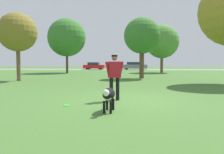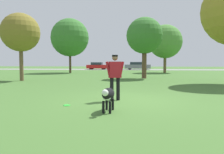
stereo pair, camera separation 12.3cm
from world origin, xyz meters
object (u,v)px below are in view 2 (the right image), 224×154
object	(u,v)px
tree_far_right	(165,42)
parked_car_grey	(137,66)
parked_car_red	(97,66)
dog	(108,95)
tree_far_left	(70,38)
frisbee	(67,105)
tree_near_left	(20,33)
person	(115,74)
tree_mid_center	(145,36)

from	to	relation	value
tree_far_right	parked_car_grey	size ratio (longest dim) A/B	1.33
parked_car_red	tree_far_right	bearing A→B (deg)	-44.33
dog	tree_far_left	world-z (taller)	tree_far_left
parked_car_red	frisbee	bearing A→B (deg)	-79.81
tree_far_left	tree_near_left	xyz separation A→B (m)	(-0.09, -11.99, -0.96)
dog	tree_far_right	bearing A→B (deg)	172.52
dog	tree_near_left	distance (m)	12.40
dog	parked_car_red	world-z (taller)	parked_car_red
person	tree_far_right	distance (m)	21.69
tree_far_left	tree_near_left	size ratio (longest dim) A/B	1.40
dog	parked_car_grey	bearing A→B (deg)	-178.13
person	frisbee	distance (m)	2.04
parked_car_red	parked_car_grey	xyz separation A→B (m)	(7.36, -0.30, 0.04)
tree_near_left	parked_car_red	xyz separation A→B (m)	(1.44, 24.77, -2.85)
frisbee	tree_near_left	xyz separation A→B (m)	(-6.13, 8.64, 3.49)
tree_mid_center	parked_car_grey	world-z (taller)	tree_mid_center
frisbee	parked_car_red	size ratio (longest dim) A/B	0.06
person	tree_mid_center	size ratio (longest dim) A/B	0.32
tree_mid_center	tree_near_left	xyz separation A→B (m)	(-9.08, -3.23, -0.04)
tree_mid_center	tree_far_right	size ratio (longest dim) A/B	0.83
frisbee	tree_far_right	bearing A→B (deg)	74.70
parked_car_red	person	bearing A→B (deg)	-77.07
tree_far_right	parked_car_grey	distance (m)	11.99
dog	tree_far_left	distance (m)	22.97
person	tree_near_left	world-z (taller)	tree_near_left
person	parked_car_grey	distance (m)	32.03
person	parked_car_red	xyz separation A→B (m)	(-6.12, 32.30, -0.31)
dog	parked_car_grey	distance (m)	33.86
dog	tree_far_right	xyz separation A→B (m)	(4.64, 22.82, 3.51)
tree_mid_center	parked_car_red	bearing A→B (deg)	109.52
tree_mid_center	tree_near_left	bearing A→B (deg)	-160.41
dog	tree_mid_center	xyz separation A→B (m)	(1.55, 12.60, 3.07)
frisbee	tree_far_left	xyz separation A→B (m)	(-6.05, 20.63, 4.46)
tree_near_left	tree_mid_center	bearing A→B (deg)	19.59
dog	frisbee	xyz separation A→B (m)	(-1.40, 0.73, -0.46)
person	dog	bearing A→B (deg)	-111.26
tree_mid_center	tree_near_left	world-z (taller)	tree_mid_center
dog	parked_car_red	distance (m)	34.68
parked_car_grey	frisbee	bearing A→B (deg)	-94.45
frisbee	dog	bearing A→B (deg)	-27.43
tree_mid_center	parked_car_grey	distance (m)	21.43
dog	tree_mid_center	world-z (taller)	tree_mid_center
tree_far_left	parked_car_red	bearing A→B (deg)	83.94
dog	tree_near_left	world-z (taller)	tree_near_left
person	parked_car_grey	bearing A→B (deg)	67.41
tree_far_right	parked_car_red	size ratio (longest dim) A/B	1.56
frisbee	tree_mid_center	distance (m)	12.74
tree_mid_center	tree_far_right	xyz separation A→B (m)	(3.10, 10.21, 0.44)
parked_car_red	tree_mid_center	bearing A→B (deg)	-68.28
parked_car_grey	tree_mid_center	bearing A→B (deg)	-89.10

